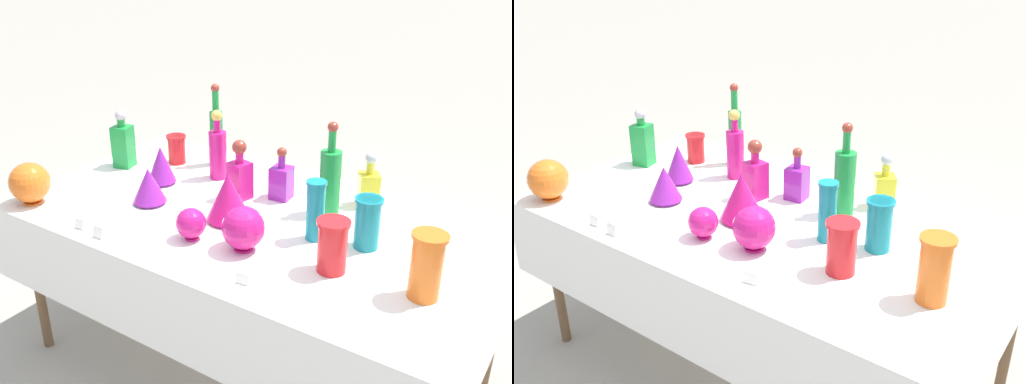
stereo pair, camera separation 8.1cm
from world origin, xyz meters
TOP-DOWN VIEW (x-y plane):
  - ground_plane at (0.00, 0.00)m, footprint 40.00×40.00m
  - display_table at (0.00, -0.04)m, footprint 2.00×1.10m
  - tall_bottle_0 at (-0.47, 0.36)m, footprint 0.06×0.06m
  - tall_bottle_1 at (-0.36, 0.23)m, footprint 0.08×0.08m
  - tall_bottle_2 at (0.23, 0.18)m, footprint 0.09×0.09m
  - square_decanter_0 at (-0.83, 0.09)m, footprint 0.10×0.10m
  - square_decanter_1 at (0.34, 0.34)m, footprint 0.11×0.11m
  - square_decanter_2 at (-0.15, 0.10)m, footprint 0.10×0.10m
  - square_decanter_3 at (0.00, 0.19)m, footprint 0.09×0.09m
  - slender_vase_0 at (0.48, 0.00)m, footprint 0.10×0.10m
  - slender_vase_1 at (0.75, -0.19)m, footprint 0.11×0.11m
  - slender_vase_2 at (-0.65, 0.27)m, footprint 0.10×0.10m
  - slender_vase_3 at (0.45, -0.21)m, footprint 0.11×0.11m
  - slender_vase_4 at (0.29, -0.05)m, footprint 0.08×0.08m
  - fluted_vase_0 at (-0.54, 0.03)m, footprint 0.13×0.13m
  - fluted_vase_1 at (-0.06, -0.10)m, footprint 0.17×0.17m
  - fluted_vase_2 at (-0.43, -0.16)m, footprint 0.14×0.14m
  - round_bowl_0 at (-0.09, -0.30)m, footprint 0.11×0.11m
  - round_bowl_1 at (-0.85, -0.43)m, footprint 0.17×0.17m
  - round_bowl_2 at (0.12, -0.26)m, footprint 0.16×0.16m
  - price_tag_left at (-0.38, -0.49)m, footprint 0.05×0.02m
  - price_tag_center at (-0.50, -0.48)m, footprint 0.05×0.02m
  - price_tag_right at (0.24, -0.44)m, footprint 0.05×0.02m
  - cardboard_box_behind_left at (-0.20, 0.98)m, footprint 0.52×0.33m

SIDE VIEW (x-z plane):
  - ground_plane at x=0.00m, z-range 0.00..0.00m
  - cardboard_box_behind_left at x=-0.20m, z-range -0.04..0.36m
  - display_table at x=0.00m, z-range 0.33..1.09m
  - price_tag_right at x=0.24m, z-range 0.76..0.80m
  - price_tag_center at x=-0.50m, z-range 0.76..0.80m
  - price_tag_left at x=-0.38m, z-range 0.76..0.81m
  - round_bowl_0 at x=-0.09m, z-range 0.76..0.89m
  - slender_vase_2 at x=-0.65m, z-range 0.77..0.91m
  - fluted_vase_2 at x=-0.43m, z-range 0.76..0.92m
  - square_decanter_3 at x=0.00m, z-range 0.73..0.96m
  - round_bowl_2 at x=0.12m, z-range 0.76..0.93m
  - square_decanter_1 at x=0.34m, z-range 0.73..0.97m
  - round_bowl_1 at x=-0.85m, z-range 0.76..0.94m
  - fluted_vase_0 at x=-0.54m, z-range 0.76..0.94m
  - slender_vase_3 at x=0.45m, z-range 0.77..0.95m
  - slender_vase_0 at x=0.48m, z-range 0.77..0.96m
  - fluted_vase_1 at x=-0.06m, z-range 0.76..0.96m
  - square_decanter_2 at x=-0.15m, z-range 0.74..1.00m
  - slender_vase_1 at x=0.75m, z-range 0.77..0.99m
  - square_decanter_0 at x=-0.83m, z-range 0.74..1.02m
  - slender_vase_4 at x=0.29m, z-range 0.77..1.00m
  - tall_bottle_1 at x=-0.36m, z-range 0.73..1.05m
  - tall_bottle_2 at x=0.23m, z-range 0.71..1.10m
  - tall_bottle_0 at x=-0.47m, z-range 0.72..1.12m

